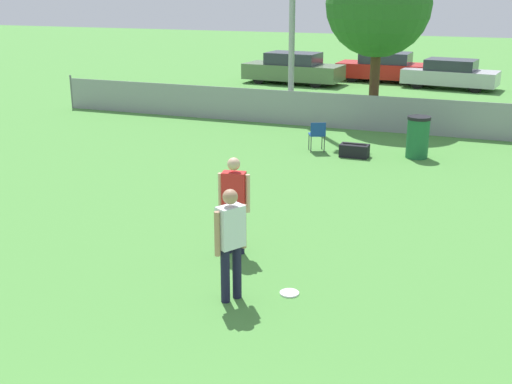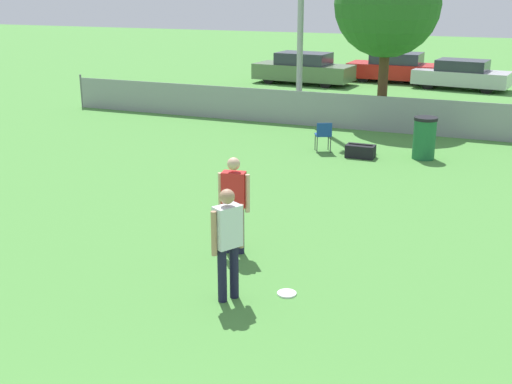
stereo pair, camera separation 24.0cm
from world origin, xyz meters
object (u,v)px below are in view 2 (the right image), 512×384
(frisbee_disc, at_px, (287,293))
(parked_car_olive, at_px, (303,69))
(player_thrower_red, at_px, (234,199))
(player_receiver_white, at_px, (228,238))
(trash_bin, at_px, (424,138))
(parked_car_red, at_px, (396,68))
(parked_car_silver, at_px, (462,75))
(tree_near_pole, at_px, (388,4))
(folding_chair_sideline, at_px, (323,134))
(gear_bag_sideline, at_px, (360,151))

(frisbee_disc, height_order, parked_car_olive, parked_car_olive)
(player_thrower_red, relative_size, player_receiver_white, 1.00)
(player_receiver_white, distance_m, frisbee_disc, 1.27)
(trash_bin, xyz_separation_m, parked_car_red, (-3.32, 13.94, 0.10))
(player_receiver_white, bearing_deg, parked_car_silver, 27.01)
(tree_near_pole, height_order, parked_car_olive, tree_near_pole)
(player_receiver_white, height_order, parked_car_olive, player_receiver_white)
(folding_chair_sideline, relative_size, gear_bag_sideline, 1.11)
(tree_near_pole, distance_m, folding_chair_sideline, 5.73)
(frisbee_disc, distance_m, gear_bag_sideline, 8.21)
(parked_car_olive, bearing_deg, player_thrower_red, -70.73)
(gear_bag_sideline, relative_size, parked_car_olive, 0.16)
(tree_near_pole, bearing_deg, parked_car_red, 97.75)
(tree_near_pole, distance_m, parked_car_olive, 9.50)
(folding_chair_sideline, xyz_separation_m, gear_bag_sideline, (1.07, -0.18, -0.33))
(player_thrower_red, xyz_separation_m, folding_chair_sideline, (-0.60, 7.23, -0.45))
(player_thrower_red, xyz_separation_m, trash_bin, (2.02, 7.54, -0.40))
(player_thrower_red, height_order, trash_bin, player_thrower_red)
(gear_bag_sideline, xyz_separation_m, parked_car_silver, (1.29, 13.26, 0.46))
(folding_chair_sideline, xyz_separation_m, trash_bin, (2.62, 0.31, 0.05))
(trash_bin, xyz_separation_m, parked_car_silver, (-0.26, 12.76, 0.07))
(parked_car_red, height_order, parked_car_silver, parked_car_red)
(player_receiver_white, relative_size, frisbee_disc, 5.80)
(parked_car_red, bearing_deg, parked_car_olive, -148.38)
(player_receiver_white, relative_size, trash_bin, 1.51)
(folding_chair_sideline, distance_m, parked_car_olive, 12.88)
(folding_chair_sideline, bearing_deg, gear_bag_sideline, 144.90)
(player_thrower_red, xyz_separation_m, parked_car_silver, (1.76, 20.31, -0.33))
(parked_car_olive, bearing_deg, frisbee_disc, -68.04)
(trash_bin, xyz_separation_m, parked_car_olive, (-7.16, 11.74, 0.13))
(parked_car_olive, bearing_deg, trash_bin, -54.27)
(trash_bin, bearing_deg, parked_car_red, 103.41)
(parked_car_olive, relative_size, parked_car_red, 1.05)
(frisbee_disc, xyz_separation_m, parked_car_red, (-2.64, 22.61, 0.64))
(folding_chair_sideline, distance_m, parked_car_silver, 13.29)
(frisbee_disc, distance_m, parked_car_silver, 21.44)
(player_receiver_white, bearing_deg, frisbee_disc, -27.61)
(frisbee_disc, relative_size, folding_chair_sideline, 0.35)
(trash_bin, bearing_deg, parked_car_silver, 91.16)
(trash_bin, bearing_deg, parked_car_olive, 121.38)
(player_thrower_red, distance_m, parked_car_silver, 20.38)
(frisbee_disc, xyz_separation_m, parked_car_olive, (-6.48, 20.40, 0.67))
(player_thrower_red, height_order, parked_car_red, player_thrower_red)
(gear_bag_sideline, bearing_deg, parked_car_olive, 114.64)
(parked_car_olive, xyz_separation_m, parked_car_red, (3.83, 2.20, -0.03))
(trash_bin, bearing_deg, player_thrower_red, -105.00)
(player_thrower_red, relative_size, frisbee_disc, 5.80)
(player_receiver_white, xyz_separation_m, folding_chair_sideline, (-1.21, 8.81, -0.45))
(folding_chair_sideline, distance_m, gear_bag_sideline, 1.14)
(player_thrower_red, bearing_deg, folding_chair_sideline, 85.11)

